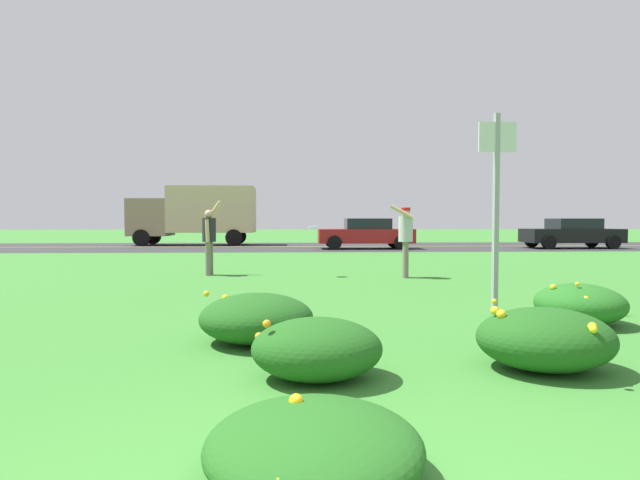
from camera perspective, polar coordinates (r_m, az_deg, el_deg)
name	(u,v)px	position (r m, az deg, el deg)	size (l,w,h in m)	color
ground_plane	(301,270)	(14.23, -2.11, -3.37)	(120.00, 120.00, 0.00)	#387A2D
highway_strip	(299,247)	(26.67, -2.38, -0.74)	(120.00, 9.13, 0.01)	#2D2D30
highway_center_stripe	(299,247)	(26.67, -2.38, -0.72)	(120.00, 0.16, 0.00)	yellow
daylily_clump_front_left	(545,339)	(5.32, 23.54, -9.95)	(1.26, 1.11, 0.62)	#1E5619
daylily_clump_mid_left	(580,304)	(7.77, 26.69, -6.30)	(1.14, 1.19, 0.59)	#23661E
daylily_clump_near_camera	(314,445)	(2.98, -0.68, -21.68)	(1.18, 1.26, 0.40)	#1E5619
daylily_clump_front_center	(317,349)	(4.62, -0.34, -11.87)	(1.15, 0.97, 0.55)	#1E5619
daylily_clump_mid_right	(257,318)	(5.99, -7.01, -8.51)	(1.29, 1.27, 0.58)	#1E5619
sign_post_near_path	(496,194)	(8.13, 18.83, 4.85)	(0.56, 0.10, 2.96)	#93969B
person_thrower_dark_shirt	(209,236)	(13.25, -12.11, 0.46)	(0.47, 0.51, 1.88)	#232328
person_catcher_red_cap_gray_shirt	(405,235)	(12.57, 9.39, 0.58)	(0.58, 0.52, 1.75)	#B2B2B7
frisbee_pale_blue	(313,227)	(12.65, -0.74, 1.45)	(0.27, 0.27, 0.06)	#ADD6E5
car_black_leftmost	(572,233)	(28.02, 25.99, 0.69)	(4.50, 2.00, 1.45)	black
car_red_center_left	(366,233)	(24.81, 5.07, 0.74)	(4.50, 2.00, 1.45)	maroon
box_truck_tan	(196,212)	(29.20, -13.51, 3.00)	(6.70, 2.46, 3.20)	#937F60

